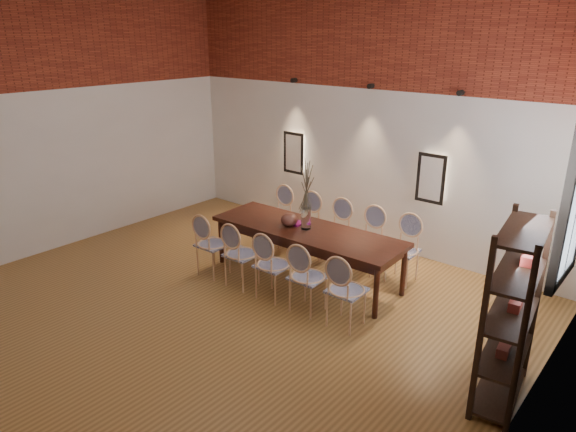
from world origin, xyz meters
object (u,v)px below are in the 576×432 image
Objects in this scene: dining_table at (306,254)px; chair_far_e at (403,251)px; chair_near_e at (347,290)px; shelving_rack at (511,314)px; chair_far_b at (305,224)px; chair_far_c at (335,232)px; bowl at (289,220)px; book at (294,222)px; chair_far_a at (277,217)px; chair_near_a at (213,244)px; chair_far_d at (367,241)px; chair_near_d at (308,277)px; chair_near_c at (273,265)px; vase at (306,219)px; chair_near_b at (242,254)px.

chair_far_e reaches higher than dining_table.
shelving_rack is (1.85, -0.11, 0.43)m from chair_near_e.
chair_far_b is at bearing 139.01° from chair_near_e.
bowl is (-0.24, -0.79, 0.37)m from chair_far_c.
book is 0.14× the size of shelving_rack.
chair_near_e and chair_far_a have the same top height.
book is at bearing 42.84° from chair_near_a.
chair_far_b and chair_far_d have the same top height.
chair_near_d is at bearing -41.68° from book.
shelving_rack is at bearing -3.28° from chair_near_c.
vase reaches higher than book.
chair_near_c is at bearing 127.49° from chair_far_a.
shelving_rack is (3.02, -1.53, 0.43)m from chair_far_c.
dining_table is 2.98× the size of chair_near_d.
chair_near_a is 1.00× the size of chair_near_e.
shelving_rack is (4.09, -0.03, 0.43)m from chair_near_a.
chair_near_b and chair_near_d have the same top height.
bowl is (-0.26, -0.06, 0.46)m from dining_table.
chair_far_c is 3.41m from shelving_rack.
chair_far_e is (1.68, 0.06, 0.00)m from chair_far_b.
chair_far_c is 0.85m from vase.
chair_far_c is at bearing 145.35° from shelving_rack.
chair_near_c is at bearing -0.00° from chair_near_b.
chair_far_d is at bearing 53.89° from vase.
chair_near_b and chair_far_e have the same top height.
vase reaches higher than chair_near_b.
chair_far_a reaches higher than dining_table.
bowl is (-0.29, 0.67, 0.37)m from chair_near_c.
shelving_rack is (3.26, -0.74, 0.06)m from bowl.
chair_near_a reaches higher than book.
chair_far_b is 0.56m from chair_far_c.
chair_near_d is at bearing 90.00° from chair_far_d.
chair_near_c is 1.84m from chair_far_e.
chair_near_e is at bearing -24.23° from bowl.
chair_far_b is at bearing 69.02° from chair_near_a.
chair_far_a reaches higher than bowl.
chair_far_c is 1.12m from chair_far_e.
shelving_rack reaches higher than chair_far_b.
chair_far_b is 1.01m from vase.
vase is 0.30m from book.
chair_far_a is at bearing 148.56° from vase.
book is at bearing 38.99° from chair_far_d.
chair_near_a is 1.56m from chair_far_b.
dining_table is at bearing 1.91° from vase.
chair_near_a reaches higher than dining_table.
chair_near_b is at bearing -111.49° from bowl.
chair_near_e reaches higher than book.
chair_far_a is (-1.14, 0.69, 0.09)m from dining_table.
chair_far_b is 3.92× the size of bowl.
chair_far_c is 1.00× the size of chair_far_d.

